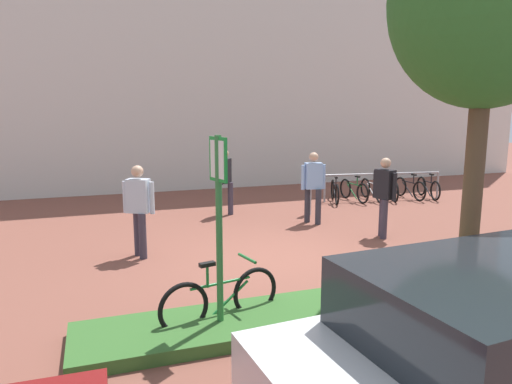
# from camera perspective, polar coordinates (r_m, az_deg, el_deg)

# --- Properties ---
(ground_plane) EXTENTS (60.00, 60.00, 0.00)m
(ground_plane) POSITION_cam_1_polar(r_m,az_deg,el_deg) (8.70, 3.02, -8.17)
(ground_plane) COLOR brown
(building_facade) EXTENTS (28.00, 1.20, 10.00)m
(building_facade) POSITION_cam_1_polar(r_m,az_deg,el_deg) (16.74, -8.60, 17.73)
(building_facade) COLOR silver
(building_facade) RESTS_ON ground
(planter_strip) EXTENTS (7.00, 1.10, 0.16)m
(planter_strip) POSITION_cam_1_polar(r_m,az_deg,el_deg) (6.61, 10.74, -13.61)
(planter_strip) COLOR #336028
(planter_strip) RESTS_ON ground
(tree_sidewalk) EXTENTS (2.71, 2.71, 5.70)m
(tree_sidewalk) POSITION_cam_1_polar(r_m,az_deg,el_deg) (7.65, 26.42, 20.07)
(tree_sidewalk) COLOR brown
(tree_sidewalk) RESTS_ON ground
(parking_sign_post) EXTENTS (0.13, 0.35, 2.42)m
(parking_sign_post) POSITION_cam_1_polar(r_m,az_deg,el_deg) (5.52, -4.54, -1.79)
(parking_sign_post) COLOR #2D7238
(parking_sign_post) RESTS_ON ground
(bike_at_sign) EXTENTS (1.65, 0.50, 0.86)m
(bike_at_sign) POSITION_cam_1_polar(r_m,az_deg,el_deg) (6.11, -4.27, -12.77)
(bike_at_sign) COLOR black
(bike_at_sign) RESTS_ON ground
(bike_rack_cluster) EXTENTS (3.72, 1.87, 0.83)m
(bike_rack_cluster) POSITION_cam_1_polar(r_m,az_deg,el_deg) (14.77, 15.13, 0.41)
(bike_rack_cluster) COLOR #99999E
(bike_rack_cluster) RESTS_ON ground
(bollard_steel) EXTENTS (0.16, 0.16, 0.90)m
(bollard_steel) POSITION_cam_1_polar(r_m,az_deg,el_deg) (12.21, 6.38, -0.75)
(bollard_steel) COLOR #ADADB2
(bollard_steel) RESTS_ON ground
(person_suited_dark) EXTENTS (0.44, 0.51, 1.72)m
(person_suited_dark) POSITION_cam_1_polar(r_m,az_deg,el_deg) (12.10, -3.84, 1.75)
(person_suited_dark) COLOR #383342
(person_suited_dark) RESTS_ON ground
(person_shirt_blue) EXTENTS (0.54, 0.41, 1.72)m
(person_shirt_blue) POSITION_cam_1_polar(r_m,az_deg,el_deg) (8.84, -14.09, -1.58)
(person_shirt_blue) COLOR #383342
(person_shirt_blue) RESTS_ON ground
(person_casual_tan) EXTENTS (0.61, 0.42, 1.72)m
(person_casual_tan) POSITION_cam_1_polar(r_m,az_deg,el_deg) (11.26, 6.99, 1.08)
(person_casual_tan) COLOR #2D2D38
(person_casual_tan) RESTS_ON ground
(person_suited_navy) EXTENTS (0.34, 0.59, 1.72)m
(person_suited_navy) POSITION_cam_1_polar(r_m,az_deg,el_deg) (10.29, 15.37, -0.04)
(person_suited_navy) COLOR #383342
(person_suited_navy) RESTS_ON ground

